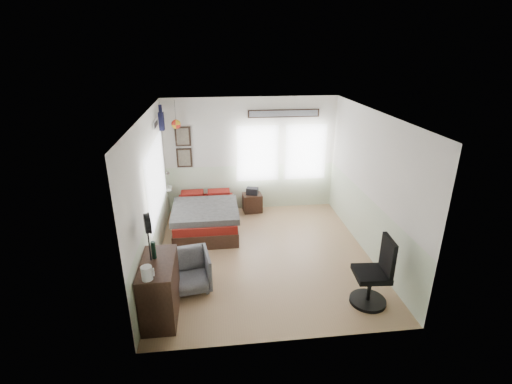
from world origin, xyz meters
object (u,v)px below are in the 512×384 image
nightstand (252,203)px  task_chair (375,277)px  dresser (160,289)px  armchair (189,271)px  bed (206,217)px

nightstand → task_chair: 3.94m
dresser → nightstand: size_ratio=2.26×
nightstand → armchair: bearing=-119.9°
bed → armchair: armchair is taller
bed → armchair: 2.12m
armchair → task_chair: task_chair is taller
armchair → nightstand: bearing=56.0°
bed → nightstand: (1.10, 0.82, -0.07)m
armchair → task_chair: 2.95m
bed → task_chair: size_ratio=1.66×
armchair → task_chair: size_ratio=0.62×
dresser → task_chair: (3.24, -0.11, 0.01)m
dresser → nightstand: 3.95m
dresser → task_chair: bearing=-1.9°
nightstand → task_chair: (1.49, -3.64, 0.24)m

